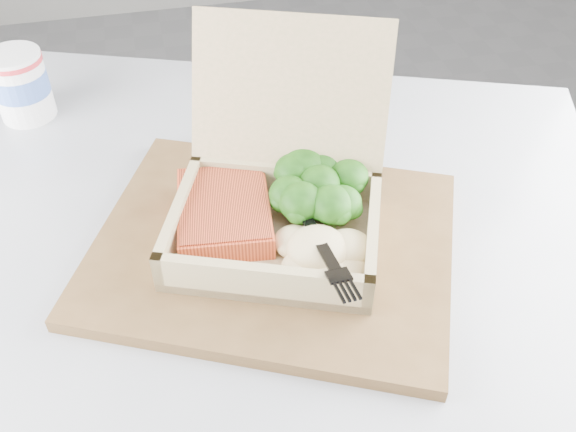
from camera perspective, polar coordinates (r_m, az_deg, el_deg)
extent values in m
plane|color=gray|center=(1.41, 9.59, -16.67)|extent=(4.00, 4.00, 0.00)
cube|color=#A0A3AA|center=(0.64, -6.69, -6.42)|extent=(1.04, 1.04, 0.03)
cube|color=brown|center=(0.64, -1.32, -2.64)|extent=(0.43, 0.40, 0.01)
cube|color=tan|center=(0.63, -1.18, -2.18)|extent=(0.24, 0.21, 0.01)
cube|color=tan|center=(0.64, -9.55, -0.27)|extent=(0.06, 0.15, 0.04)
cube|color=tan|center=(0.62, 7.46, -1.96)|extent=(0.06, 0.15, 0.04)
cube|color=tan|center=(0.57, -2.34, -6.03)|extent=(0.19, 0.08, 0.04)
cube|color=tan|center=(0.67, -0.25, 3.07)|extent=(0.19, 0.08, 0.04)
cube|color=tan|center=(0.65, 0.18, 10.91)|extent=(0.21, 0.13, 0.14)
cube|color=#DF582B|center=(0.64, -5.70, 0.36)|extent=(0.10, 0.13, 0.02)
ellipsoid|color=beige|center=(0.59, 2.62, -2.91)|extent=(0.09, 0.08, 0.03)
cube|color=black|center=(0.62, 1.15, 1.25)|extent=(0.02, 0.10, 0.02)
cube|color=black|center=(0.57, 3.32, -3.47)|extent=(0.02, 0.04, 0.01)
cylinder|color=white|center=(0.88, -22.65, 10.67)|extent=(0.07, 0.07, 0.09)
cylinder|color=#4568BE|center=(0.88, -22.73, 10.91)|extent=(0.07, 0.07, 0.03)
cylinder|color=red|center=(0.86, -23.29, 12.66)|extent=(0.07, 0.07, 0.01)
cube|color=white|center=(0.79, -0.27, 6.76)|extent=(0.09, 0.14, 0.00)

